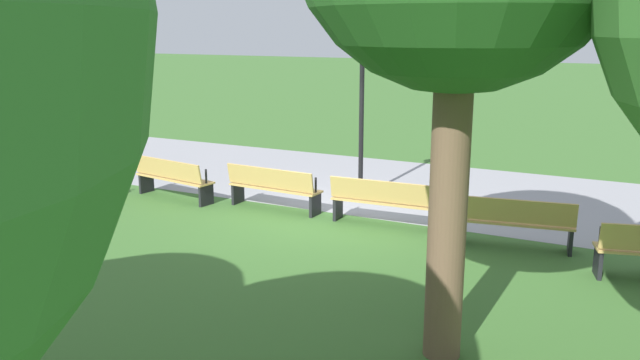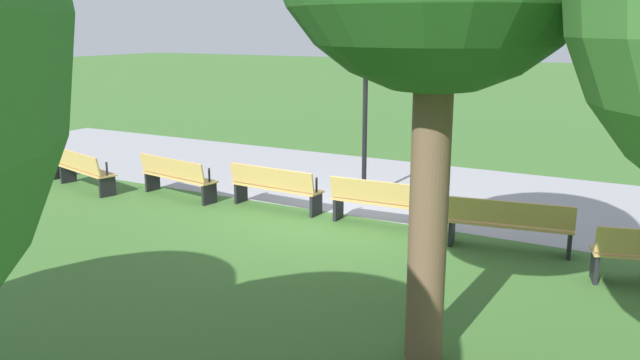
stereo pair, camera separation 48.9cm
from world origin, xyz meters
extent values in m
plane|color=#3D6B2D|center=(0.00, 0.00, 0.00)|extent=(120.00, 120.00, 0.00)
cube|color=#939399|center=(0.00, 2.94, 0.00)|extent=(26.09, 5.40, 0.01)
cube|color=tan|center=(-5.81, -0.77, 0.45)|extent=(2.03, 0.94, 0.04)
cube|color=tan|center=(-5.86, -0.96, 0.69)|extent=(1.94, 0.62, 0.40)
cube|color=black|center=(-6.70, -0.52, 0.21)|extent=(0.15, 0.38, 0.43)
cylinder|color=black|center=(-6.70, -0.50, 0.61)|extent=(0.05, 0.05, 0.30)
cube|color=black|center=(-4.91, -1.01, 0.21)|extent=(0.15, 0.38, 0.43)
cylinder|color=black|center=(-4.90, -0.99, 0.61)|extent=(0.05, 0.05, 0.30)
cube|color=tan|center=(-3.51, -0.28, 0.45)|extent=(2.03, 0.75, 0.04)
cube|color=tan|center=(-3.54, -0.47, 0.69)|extent=(1.98, 0.41, 0.40)
cube|color=black|center=(-4.43, -0.13, 0.21)|extent=(0.12, 0.38, 0.43)
cylinder|color=black|center=(-4.43, -0.11, 0.61)|extent=(0.05, 0.05, 0.30)
cube|color=black|center=(-2.59, -0.42, 0.21)|extent=(0.12, 0.38, 0.43)
cylinder|color=black|center=(-2.59, -0.40, 0.61)|extent=(0.05, 0.05, 0.30)
cube|color=tan|center=(-1.17, -0.03, 0.45)|extent=(2.00, 0.54, 0.04)
cube|color=tan|center=(-1.18, -0.23, 0.69)|extent=(1.99, 0.21, 0.40)
cube|color=black|center=(-2.10, 0.02, 0.21)|extent=(0.08, 0.38, 0.43)
cylinder|color=black|center=(-2.10, 0.04, 0.61)|extent=(0.05, 0.05, 0.30)
cube|color=black|center=(-0.24, -0.08, 0.21)|extent=(0.08, 0.38, 0.43)
cylinder|color=black|center=(-0.24, -0.06, 0.61)|extent=(0.05, 0.05, 0.30)
cube|color=tan|center=(1.17, -0.03, 0.45)|extent=(2.00, 0.54, 0.04)
cube|color=tan|center=(1.18, -0.23, 0.69)|extent=(1.99, 0.21, 0.40)
cube|color=black|center=(0.24, -0.08, 0.21)|extent=(0.08, 0.38, 0.43)
cylinder|color=black|center=(0.24, -0.06, 0.61)|extent=(0.05, 0.05, 0.30)
cube|color=black|center=(2.10, 0.02, 0.21)|extent=(0.08, 0.38, 0.43)
cylinder|color=black|center=(2.10, 0.04, 0.61)|extent=(0.05, 0.05, 0.30)
cube|color=tan|center=(3.51, -0.28, 0.45)|extent=(2.03, 0.75, 0.04)
cube|color=tan|center=(3.54, -0.47, 0.69)|extent=(1.98, 0.41, 0.40)
cube|color=black|center=(2.59, -0.42, 0.21)|extent=(0.12, 0.38, 0.43)
cylinder|color=black|center=(2.59, -0.40, 0.61)|extent=(0.05, 0.05, 0.30)
cube|color=black|center=(4.43, -0.13, 0.21)|extent=(0.12, 0.38, 0.43)
cylinder|color=black|center=(4.43, -0.11, 0.61)|extent=(0.05, 0.05, 0.30)
cube|color=black|center=(4.91, -1.01, 0.21)|extent=(0.15, 0.38, 0.43)
cylinder|color=black|center=(4.90, -0.99, 0.61)|extent=(0.05, 0.05, 0.30)
cylinder|color=brown|center=(3.52, -4.32, 1.76)|extent=(0.41, 0.41, 3.51)
cylinder|color=black|center=(0.00, 1.57, 1.77)|extent=(0.10, 0.10, 3.53)
sphere|color=white|center=(0.00, 1.57, 3.67)|extent=(0.32, 0.32, 0.32)
cylinder|color=black|center=(-7.44, -0.41, 0.39)|extent=(0.48, 0.48, 0.78)
camera|label=1|loc=(5.29, -10.86, 3.59)|focal=36.37mm
camera|label=2|loc=(5.72, -10.64, 3.59)|focal=36.37mm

